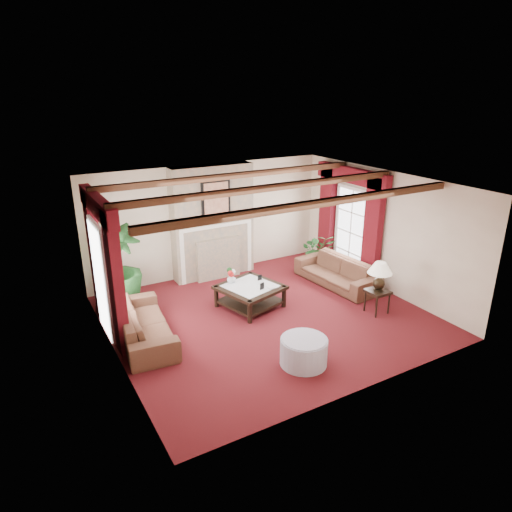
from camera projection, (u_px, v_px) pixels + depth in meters
floor at (268, 317)px, 9.24m from camera, size 6.00×6.00×0.00m
ceiling at (269, 185)px, 8.30m from camera, size 6.00×6.00×0.00m
back_wall at (209, 220)px, 11.00m from camera, size 6.00×0.02×2.70m
left_wall at (110, 286)px, 7.37m from camera, size 0.02×5.50×2.70m
right_wall at (383, 231)px, 10.16m from camera, size 0.02×5.50×2.70m
ceiling_beams at (269, 188)px, 8.32m from camera, size 6.00×3.00×0.12m
fireplace at (211, 165)px, 10.37m from camera, size 2.00×0.52×2.70m
french_door_left at (93, 224)px, 7.93m from camera, size 0.10×1.10×2.16m
french_door_right at (355, 189)px, 10.69m from camera, size 0.10×1.10×2.16m
curtains_left at (97, 200)px, 7.83m from camera, size 0.20×2.40×2.55m
curtains_right at (352, 171)px, 10.49m from camera, size 0.20×2.40×2.55m
sofa_left at (144, 318)px, 8.29m from camera, size 2.30×1.11×0.84m
sofa_right at (337, 268)px, 10.62m from camera, size 2.23×0.98×0.83m
potted_palm at (119, 284)px, 9.49m from camera, size 2.19×2.48×1.02m
small_plant at (317, 254)px, 11.62m from camera, size 1.51×1.54×0.73m
coffee_table at (250, 296)px, 9.58m from camera, size 1.42×1.42×0.47m
side_table at (377, 301)px, 9.33m from camera, size 0.54×0.54×0.49m
ottoman at (304, 352)px, 7.59m from camera, size 0.79×0.79×0.46m
table_lamp at (379, 276)px, 9.14m from camera, size 0.49×0.49×0.63m
flower_vase at (231, 279)px, 9.63m from camera, size 0.20×0.21×0.19m
book at (266, 281)px, 9.37m from camera, size 0.22×0.04×0.30m
photo_frame_a at (262, 286)px, 9.30m from camera, size 0.11×0.05×0.15m
photo_frame_b at (260, 278)px, 9.75m from camera, size 0.10×0.03×0.13m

